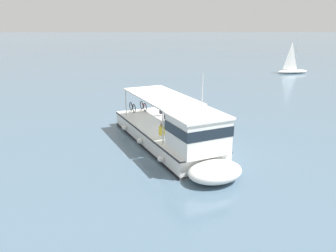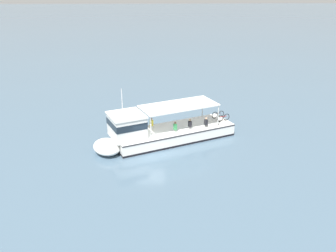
% 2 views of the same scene
% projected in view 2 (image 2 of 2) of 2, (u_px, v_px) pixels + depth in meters
% --- Properties ---
extents(ground_plane, '(400.00, 400.00, 0.00)m').
position_uv_depth(ground_plane, '(150.00, 151.00, 29.92)').
color(ground_plane, slate).
extents(ferry_main, '(12.89, 7.90, 5.32)m').
position_uv_depth(ferry_main, '(158.00, 132.00, 31.03)').
color(ferry_main, white).
rests_on(ferry_main, ground).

